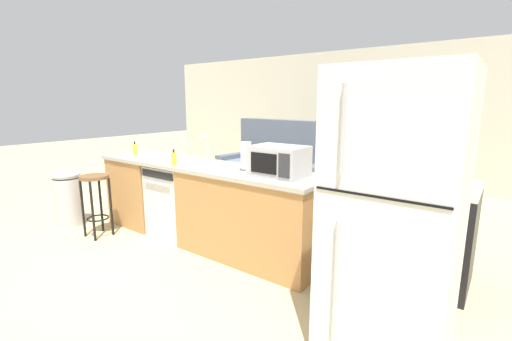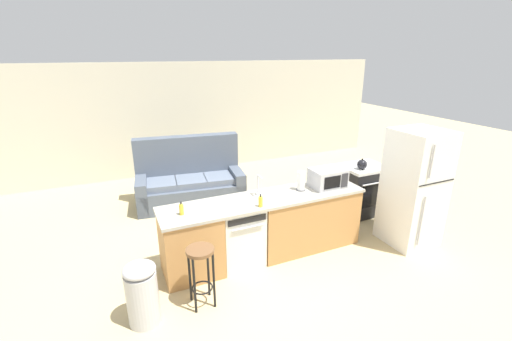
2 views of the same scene
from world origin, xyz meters
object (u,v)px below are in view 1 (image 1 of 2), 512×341
Objects in this scene: dishwasher at (179,200)px; paper_towel_roll at (246,156)px; trash_bin at (68,197)px; soap_bottle at (174,159)px; kettle at (406,172)px; microwave at (279,161)px; bar_stool at (95,192)px; stove_range at (424,232)px; refrigerator at (393,218)px; dish_soap_bottle at (135,149)px; couch at (276,170)px.

paper_towel_roll is (0.99, 0.05, 0.62)m from dishwasher.
dishwasher is 1.14× the size of trash_bin.
kettle is at bearing 16.32° from soap_bottle.
microwave is 0.68× the size of bar_stool.
bar_stool is at bearing -138.37° from dishwasher.
kettle is 4.00m from trash_bin.
dishwasher is 2.98× the size of paper_towel_roll.
stove_range is 1.18m from refrigerator.
dish_soap_bottle is 0.08× the size of couch.
bar_stool is (-1.71, -0.69, -0.50)m from paper_towel_roll.
microwave is at bearing -155.01° from stove_range.
paper_towel_roll is (-1.61, 0.60, 0.15)m from refrigerator.
paper_towel_roll reaches higher than kettle.
stove_range reaches higher than trash_bin.
paper_towel_roll is at bearing 16.58° from trash_bin.
dishwasher is 0.40× the size of couch.
microwave is at bearing 0.85° from dish_soap_bottle.
stove_range is at bearing 89.99° from refrigerator.
couch reaches higher than kettle.
kettle reaches higher than dish_soap_bottle.
kettle is 0.28× the size of bar_stool.
dish_soap_bottle is 1.05m from trash_bin.
microwave is at bearing -56.41° from couch.
couch is (-1.54, 2.32, -0.65)m from microwave.
stove_range is (2.60, 0.55, 0.03)m from dishwasher.
couch is (-2.72, 1.78, -0.06)m from stove_range.
microwave is 2.95m from trash_bin.
trash_bin is (-3.97, -0.10, -0.51)m from refrigerator.
bar_stool is at bearing 1.55° from trash_bin.
trash_bin is at bearing -134.19° from dish_soap_bottle.
refrigerator is at bearing 1.49° from bar_stool.
paper_towel_roll is 2.61m from couch.
refrigerator is at bearing 1.50° from trash_bin.
dish_soap_bottle is (-0.77, -0.03, 0.55)m from dishwasher.
soap_bottle reaches higher than trash_bin.
stove_range is 5.11× the size of dish_soap_bottle.
couch is at bearing 146.91° from stove_range.
microwave is 1.22m from soap_bottle.
soap_bottle is (-2.38, 0.32, 0.09)m from refrigerator.
stove_range is 1.43m from microwave.
refrigerator is at bearing -90.01° from stove_range.
stove_range is at bearing 17.20° from paper_towel_roll.
couch is (0.59, 2.96, -0.14)m from bar_stool.
paper_towel_roll is 1.77m from dish_soap_bottle.
soap_bottle reaches higher than stove_range.
kettle is at bearing 22.70° from microwave.
dish_soap_bottle is 0.24× the size of trash_bin.
kettle is at bearing 9.85° from dishwasher.
stove_range is at bearing 18.02° from soap_bottle.
dishwasher is 1.68× the size of microwave.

